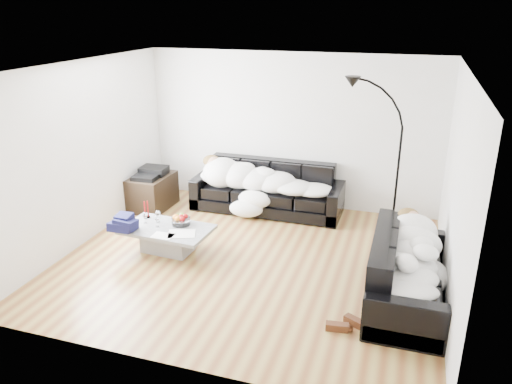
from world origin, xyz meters
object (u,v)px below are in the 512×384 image
(coffee_table, at_px, (168,239))
(wine_glass_b, at_px, (145,218))
(sofa_back, at_px, (267,188))
(sleeper_back, at_px, (266,176))
(stereo, at_px, (151,172))
(sofa_right, at_px, (408,269))
(fruit_bowl, at_px, (181,219))
(shoes, at_px, (346,324))
(candle_right, at_px, (148,209))
(floor_lamp, at_px, (398,173))
(wine_glass_c, at_px, (157,221))
(av_cabinet, at_px, (152,192))
(sleeper_right, at_px, (410,252))
(wine_glass_a, at_px, (158,216))
(candle_left, at_px, (145,210))

(coffee_table, distance_m, wine_glass_b, 0.45)
(sofa_back, relative_size, sleeper_back, 1.18)
(sofa_back, bearing_deg, stereo, -166.34)
(sofa_right, bearing_deg, fruit_bowl, 82.21)
(wine_glass_b, bearing_deg, stereo, 115.17)
(sleeper_back, xyz_separation_m, shoes, (1.76, -2.87, -0.58))
(sofa_right, xyz_separation_m, candle_right, (-3.69, 0.50, 0.09))
(stereo, relative_size, floor_lamp, 0.21)
(stereo, bearing_deg, wine_glass_c, -61.44)
(candle_right, bearing_deg, av_cabinet, 116.45)
(sleeper_back, bearing_deg, wine_glass_c, -120.11)
(shoes, bearing_deg, candle_right, 161.62)
(sleeper_right, xyz_separation_m, wine_glass_a, (-3.48, 0.40, -0.18))
(stereo, bearing_deg, coffee_table, -57.19)
(shoes, relative_size, stereo, 0.95)
(sleeper_back, xyz_separation_m, wine_glass_a, (-1.12, -1.68, -0.18))
(wine_glass_c, height_order, floor_lamp, floor_lamp)
(sleeper_right, height_order, wine_glass_a, sleeper_right)
(sleeper_back, xyz_separation_m, candle_left, (-1.37, -1.61, -0.14))
(wine_glass_a, bearing_deg, wine_glass_b, -150.37)
(floor_lamp, bearing_deg, sleeper_back, 164.97)
(sleeper_back, relative_size, coffee_table, 1.72)
(sleeper_back, bearing_deg, candle_left, -130.37)
(floor_lamp, bearing_deg, sofa_right, -82.69)
(wine_glass_b, distance_m, candle_left, 0.19)
(sofa_right, height_order, sleeper_back, sleeper_back)
(sleeper_right, height_order, coffee_table, sleeper_right)
(coffee_table, bearing_deg, candle_left, 155.86)
(sleeper_right, xyz_separation_m, av_cabinet, (-4.27, 1.66, -0.34))
(sleeper_back, height_order, sleeper_right, sleeper_back)
(wine_glass_a, bearing_deg, wine_glass_c, -66.79)
(wine_glass_b, height_order, av_cabinet, av_cabinet)
(wine_glass_a, distance_m, wine_glass_c, 0.16)
(sofa_back, relative_size, sofa_right, 1.27)
(sleeper_right, height_order, wine_glass_b, sleeper_right)
(wine_glass_b, bearing_deg, wine_glass_a, 29.63)
(coffee_table, relative_size, floor_lamp, 0.59)
(coffee_table, relative_size, candle_left, 4.65)
(sofa_back, distance_m, coffee_table, 2.09)
(sleeper_back, height_order, shoes, sleeper_back)
(sofa_right, height_order, stereo, sofa_right)
(sofa_back, bearing_deg, coffee_table, -116.24)
(sofa_back, height_order, stereo, sofa_back)
(sleeper_right, height_order, candle_left, sleeper_right)
(av_cabinet, distance_m, floor_lamp, 4.08)
(candle_right, bearing_deg, coffee_table, -29.41)
(sofa_back, xyz_separation_m, wine_glass_c, (-1.06, -1.88, 0.03))
(floor_lamp, bearing_deg, stereo, 177.02)
(shoes, xyz_separation_m, stereo, (-3.68, 2.45, 0.59))
(sleeper_back, height_order, candle_right, sleeper_back)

